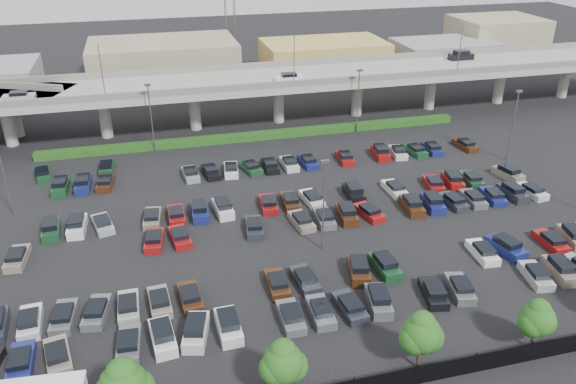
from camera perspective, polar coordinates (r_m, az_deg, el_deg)
The scene contains 8 objects.
ground at distance 66.76m, azimuth 1.40°, elevation -2.21°, with size 280.00×280.00×0.00m, color black.
overpass at distance 93.05m, azimuth -4.13°, elevation 10.91°, with size 150.00×13.00×15.80m.
hedge at distance 88.60m, azimuth -3.03°, elevation 5.73°, with size 66.00×1.60×1.10m, color #193E12.
fence at distance 45.19m, azimuth 11.58°, elevation -18.06°, with size 70.00×0.10×2.00m.
tree_row at distance 44.66m, azimuth 11.98°, elevation -14.18°, with size 65.07×3.66×5.94m.
parked_cars at distance 63.34m, azimuth 2.18°, elevation -3.31°, with size 63.18×41.69×1.67m.
light_poles at distance 64.83m, azimuth -2.53°, elevation 3.01°, with size 66.90×48.38×10.30m.
distant_buildings at distance 124.64m, azimuth -0.92°, elevation 13.54°, with size 138.00×24.00×9.00m.
Camera 1 is at (-16.26, -56.06, 32.40)m, focal length 35.00 mm.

